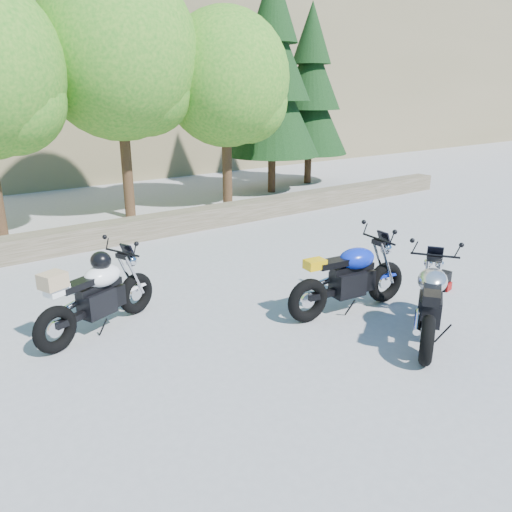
# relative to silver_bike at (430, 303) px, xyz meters

# --- Properties ---
(ground) EXTENTS (90.00, 90.00, 0.00)m
(ground) POSITION_rel_silver_bike_xyz_m (-1.30, 1.54, -0.52)
(ground) COLOR gray
(ground) RESTS_ON ground
(stone_wall) EXTENTS (22.00, 0.55, 0.50)m
(stone_wall) POSITION_rel_silver_bike_xyz_m (-1.30, 7.04, -0.27)
(stone_wall) COLOR brown
(stone_wall) RESTS_ON ground
(hillside) EXTENTS (80.00, 30.00, 15.00)m
(hillside) POSITION_rel_silver_bike_xyz_m (1.70, 29.54, 6.98)
(hillside) COLOR brown
(hillside) RESTS_ON ground
(tree_decid_mid) EXTENTS (4.08, 4.08, 6.24)m
(tree_decid_mid) POSITION_rel_silver_bike_xyz_m (-0.39, 9.08, 3.52)
(tree_decid_mid) COLOR #382314
(tree_decid_mid) RESTS_ON ground
(tree_decid_right) EXTENTS (3.54, 3.54, 5.41)m
(tree_decid_right) POSITION_rel_silver_bike_xyz_m (2.41, 8.48, 2.98)
(tree_decid_right) COLOR #382314
(tree_decid_right) RESTS_ON ground
(conifer_near) EXTENTS (3.17, 3.17, 7.06)m
(conifer_near) POSITION_rel_silver_bike_xyz_m (4.90, 9.74, 3.16)
(conifer_near) COLOR #382314
(conifer_near) RESTS_ON ground
(conifer_far) EXTENTS (2.82, 2.82, 6.27)m
(conifer_far) POSITION_rel_silver_bike_xyz_m (7.10, 10.34, 2.75)
(conifer_far) COLOR #382314
(conifer_far) RESTS_ON ground
(silver_bike) EXTENTS (1.86, 1.32, 1.07)m
(silver_bike) POSITION_rel_silver_bike_xyz_m (0.00, 0.00, 0.00)
(silver_bike) COLOR black
(silver_bike) RESTS_ON ground
(white_bike) EXTENTS (2.02, 0.97, 1.17)m
(white_bike) POSITION_rel_silver_bike_xyz_m (-3.61, 2.93, 0.05)
(white_bike) COLOR black
(white_bike) RESTS_ON ground
(blue_bike) EXTENTS (2.22, 0.70, 1.12)m
(blue_bike) POSITION_rel_silver_bike_xyz_m (-0.22, 1.29, 0.02)
(blue_bike) COLOR black
(blue_bike) RESTS_ON ground
(backpack) EXTENTS (0.27, 0.24, 0.33)m
(backpack) POSITION_rel_silver_bike_xyz_m (1.77, 0.92, -0.36)
(backpack) COLOR black
(backpack) RESTS_ON ground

